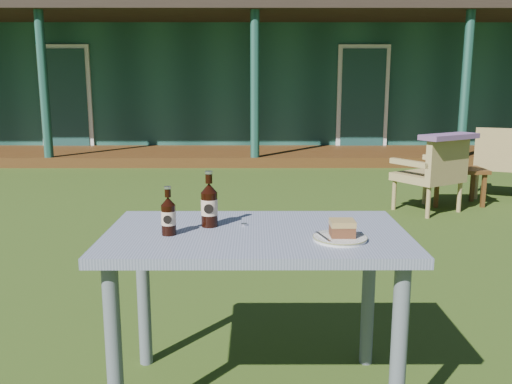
{
  "coord_description": "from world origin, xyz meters",
  "views": [
    {
      "loc": [
        -0.01,
        -3.69,
        1.3
      ],
      "look_at": [
        0.0,
        -1.3,
        0.82
      ],
      "focal_mm": 38.0,
      "sensor_mm": 36.0,
      "label": 1
    }
  ],
  "objects_px": {
    "cake_slice": "(342,228)",
    "plate": "(340,238)",
    "cola_bottle_far": "(168,216)",
    "cola_bottle_near": "(209,204)",
    "side_table": "(456,174)",
    "armchair_left": "(434,171)",
    "cafe_table": "(256,255)",
    "armchair_right": "(502,159)"
  },
  "relations": [
    {
      "from": "cola_bottle_near",
      "to": "cola_bottle_far",
      "type": "height_order",
      "value": "cola_bottle_near"
    },
    {
      "from": "cake_slice",
      "to": "plate",
      "type": "bearing_deg",
      "value": -135.92
    },
    {
      "from": "armchair_left",
      "to": "cafe_table",
      "type": "bearing_deg",
      "value": -118.62
    },
    {
      "from": "cola_bottle_far",
      "to": "cake_slice",
      "type": "bearing_deg",
      "value": -5.92
    },
    {
      "from": "cafe_table",
      "to": "side_table",
      "type": "distance_m",
      "value": 4.31
    },
    {
      "from": "armchair_right",
      "to": "cake_slice",
      "type": "bearing_deg",
      "value": -121.06
    },
    {
      "from": "plate",
      "to": "cake_slice",
      "type": "height_order",
      "value": "cake_slice"
    },
    {
      "from": "plate",
      "to": "cola_bottle_far",
      "type": "bearing_deg",
      "value": 173.28
    },
    {
      "from": "cake_slice",
      "to": "cola_bottle_near",
      "type": "xyz_separation_m",
      "value": [
        -0.52,
        0.2,
        0.05
      ]
    },
    {
      "from": "plate",
      "to": "armchair_right",
      "type": "height_order",
      "value": "armchair_right"
    },
    {
      "from": "cake_slice",
      "to": "cola_bottle_far",
      "type": "relative_size",
      "value": 0.48
    },
    {
      "from": "cola_bottle_near",
      "to": "side_table",
      "type": "distance_m",
      "value": 4.36
    },
    {
      "from": "cake_slice",
      "to": "armchair_left",
      "type": "bearing_deg",
      "value": 66.59
    },
    {
      "from": "cola_bottle_near",
      "to": "cola_bottle_far",
      "type": "bearing_deg",
      "value": -139.61
    },
    {
      "from": "cake_slice",
      "to": "armchair_right",
      "type": "relative_size",
      "value": 0.11
    },
    {
      "from": "cola_bottle_near",
      "to": "armchair_left",
      "type": "distance_m",
      "value": 3.84
    },
    {
      "from": "cola_bottle_near",
      "to": "armchair_right",
      "type": "relative_size",
      "value": 0.28
    },
    {
      "from": "cola_bottle_near",
      "to": "side_table",
      "type": "xyz_separation_m",
      "value": [
        2.38,
        3.63,
        -0.47
      ]
    },
    {
      "from": "plate",
      "to": "cola_bottle_near",
      "type": "distance_m",
      "value": 0.55
    },
    {
      "from": "cafe_table",
      "to": "armchair_left",
      "type": "relative_size",
      "value": 1.56
    },
    {
      "from": "cola_bottle_near",
      "to": "armchair_right",
      "type": "distance_m",
      "value": 4.99
    },
    {
      "from": "cafe_table",
      "to": "plate",
      "type": "distance_m",
      "value": 0.36
    },
    {
      "from": "cafe_table",
      "to": "armchair_left",
      "type": "xyz_separation_m",
      "value": [
        1.82,
        3.33,
        -0.19
      ]
    },
    {
      "from": "plate",
      "to": "armchair_right",
      "type": "relative_size",
      "value": 0.25
    },
    {
      "from": "plate",
      "to": "armchair_right",
      "type": "xyz_separation_m",
      "value": [
        2.51,
        4.16,
        -0.27
      ]
    },
    {
      "from": "cake_slice",
      "to": "cola_bottle_far",
      "type": "distance_m",
      "value": 0.67
    },
    {
      "from": "cola_bottle_far",
      "to": "side_table",
      "type": "bearing_deg",
      "value": 56.07
    },
    {
      "from": "side_table",
      "to": "plate",
      "type": "bearing_deg",
      "value": -116.0
    },
    {
      "from": "cake_slice",
      "to": "armchair_left",
      "type": "xyz_separation_m",
      "value": [
        1.49,
        3.45,
        -0.33
      ]
    },
    {
      "from": "cake_slice",
      "to": "cola_bottle_far",
      "type": "bearing_deg",
      "value": 174.08
    },
    {
      "from": "cafe_table",
      "to": "plate",
      "type": "bearing_deg",
      "value": -21.86
    },
    {
      "from": "plate",
      "to": "armchair_left",
      "type": "distance_m",
      "value": 3.78
    },
    {
      "from": "plate",
      "to": "cola_bottle_near",
      "type": "bearing_deg",
      "value": 158.17
    },
    {
      "from": "cafe_table",
      "to": "plate",
      "type": "xyz_separation_m",
      "value": [
        0.32,
        -0.13,
        0.11
      ]
    },
    {
      "from": "armchair_left",
      "to": "cola_bottle_near",
      "type": "bearing_deg",
      "value": -121.7
    },
    {
      "from": "cafe_table",
      "to": "cola_bottle_near",
      "type": "relative_size",
      "value": 5.19
    },
    {
      "from": "cake_slice",
      "to": "cola_bottle_far",
      "type": "height_order",
      "value": "cola_bottle_far"
    },
    {
      "from": "armchair_left",
      "to": "side_table",
      "type": "bearing_deg",
      "value": 45.48
    },
    {
      "from": "cake_slice",
      "to": "side_table",
      "type": "bearing_deg",
      "value": 64.06
    },
    {
      "from": "cola_bottle_near",
      "to": "armchair_left",
      "type": "xyz_separation_m",
      "value": [
        2.01,
        3.25,
        -0.38
      ]
    },
    {
      "from": "cola_bottle_near",
      "to": "side_table",
      "type": "height_order",
      "value": "cola_bottle_near"
    },
    {
      "from": "cake_slice",
      "to": "side_table",
      "type": "distance_m",
      "value": 4.27
    }
  ]
}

